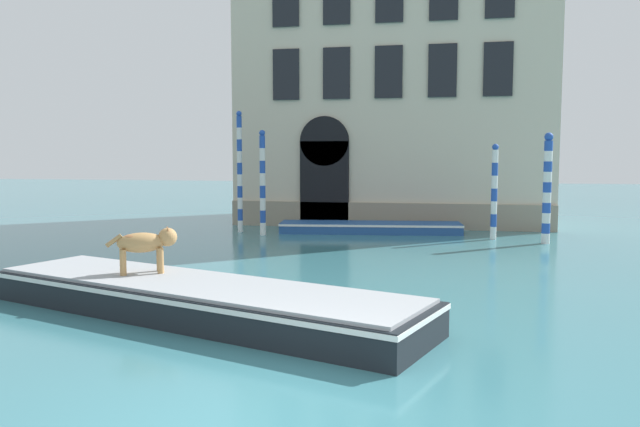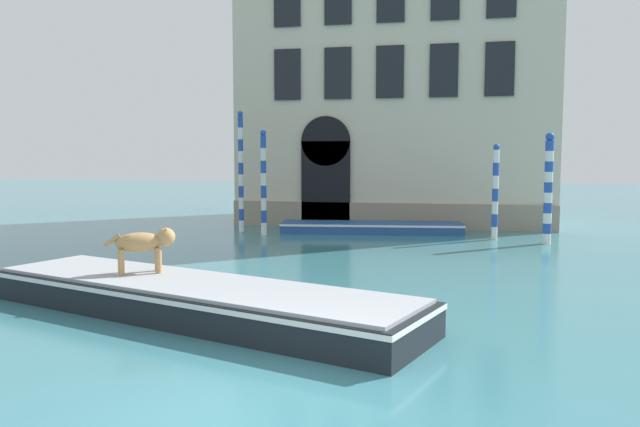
{
  "view_description": "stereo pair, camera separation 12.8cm",
  "coord_description": "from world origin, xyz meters",
  "px_view_note": "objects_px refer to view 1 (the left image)",
  "views": [
    {
      "loc": [
        1.96,
        -6.18,
        2.85
      ],
      "look_at": [
        -1.43,
        11.11,
        1.2
      ],
      "focal_mm": 35.0,
      "sensor_mm": 36.0,
      "label": 1
    },
    {
      "loc": [
        2.09,
        -6.15,
        2.85
      ],
      "look_at": [
        -1.43,
        11.11,
        1.2
      ],
      "focal_mm": 35.0,
      "sensor_mm": 36.0,
      "label": 2
    }
  ],
  "objects_px": {
    "mooring_pole_1": "(547,188)",
    "mooring_pole_3": "(494,191)",
    "boat_foreground": "(196,298)",
    "boat_moored_near_palazzo": "(370,227)",
    "dog_on_deck": "(146,243)",
    "mooring_pole_2": "(263,182)",
    "mooring_pole_0": "(240,171)"
  },
  "relations": [
    {
      "from": "mooring_pole_1",
      "to": "mooring_pole_3",
      "type": "distance_m",
      "value": 1.74
    },
    {
      "from": "boat_foreground",
      "to": "boat_moored_near_palazzo",
      "type": "relative_size",
      "value": 1.31
    },
    {
      "from": "dog_on_deck",
      "to": "mooring_pole_1",
      "type": "xyz_separation_m",
      "value": [
        8.82,
        10.16,
        0.62
      ]
    },
    {
      "from": "dog_on_deck",
      "to": "mooring_pole_2",
      "type": "xyz_separation_m",
      "value": [
        -0.78,
        10.49,
        0.7
      ]
    },
    {
      "from": "dog_on_deck",
      "to": "mooring_pole_3",
      "type": "height_order",
      "value": "mooring_pole_3"
    },
    {
      "from": "boat_foreground",
      "to": "mooring_pole_0",
      "type": "relative_size",
      "value": 1.98
    },
    {
      "from": "boat_moored_near_palazzo",
      "to": "dog_on_deck",
      "type": "bearing_deg",
      "value": -110.31
    },
    {
      "from": "dog_on_deck",
      "to": "mooring_pole_2",
      "type": "height_order",
      "value": "mooring_pole_2"
    },
    {
      "from": "boat_foreground",
      "to": "dog_on_deck",
      "type": "height_order",
      "value": "dog_on_deck"
    },
    {
      "from": "mooring_pole_0",
      "to": "mooring_pole_2",
      "type": "height_order",
      "value": "mooring_pole_0"
    },
    {
      "from": "dog_on_deck",
      "to": "mooring_pole_3",
      "type": "bearing_deg",
      "value": 27.22
    },
    {
      "from": "boat_foreground",
      "to": "mooring_pole_2",
      "type": "bearing_deg",
      "value": 119.56
    },
    {
      "from": "dog_on_deck",
      "to": "boat_moored_near_palazzo",
      "type": "height_order",
      "value": "dog_on_deck"
    },
    {
      "from": "dog_on_deck",
      "to": "boat_moored_near_palazzo",
      "type": "bearing_deg",
      "value": 47.04
    },
    {
      "from": "mooring_pole_1",
      "to": "mooring_pole_2",
      "type": "relative_size",
      "value": 0.96
    },
    {
      "from": "mooring_pole_0",
      "to": "mooring_pole_3",
      "type": "height_order",
      "value": "mooring_pole_0"
    },
    {
      "from": "mooring_pole_2",
      "to": "mooring_pole_0",
      "type": "bearing_deg",
      "value": 147.11
    },
    {
      "from": "mooring_pole_2",
      "to": "mooring_pole_3",
      "type": "xyz_separation_m",
      "value": [
        8.01,
        0.37,
        -0.25
      ]
    },
    {
      "from": "mooring_pole_1",
      "to": "mooring_pole_3",
      "type": "bearing_deg",
      "value": 155.91
    },
    {
      "from": "boat_foreground",
      "to": "mooring_pole_1",
      "type": "relative_size",
      "value": 2.48
    },
    {
      "from": "boat_moored_near_palazzo",
      "to": "mooring_pole_3",
      "type": "height_order",
      "value": "mooring_pole_3"
    },
    {
      "from": "boat_foreground",
      "to": "dog_on_deck",
      "type": "bearing_deg",
      "value": 172.68
    },
    {
      "from": "boat_moored_near_palazzo",
      "to": "mooring_pole_3",
      "type": "xyz_separation_m",
      "value": [
        4.31,
        -1.01,
        1.43
      ]
    },
    {
      "from": "mooring_pole_1",
      "to": "mooring_pole_3",
      "type": "relative_size",
      "value": 1.11
    },
    {
      "from": "boat_foreground",
      "to": "mooring_pole_0",
      "type": "height_order",
      "value": "mooring_pole_0"
    },
    {
      "from": "mooring_pole_0",
      "to": "mooring_pole_1",
      "type": "height_order",
      "value": "mooring_pole_0"
    },
    {
      "from": "dog_on_deck",
      "to": "mooring_pole_1",
      "type": "height_order",
      "value": "mooring_pole_1"
    },
    {
      "from": "boat_moored_near_palazzo",
      "to": "mooring_pole_1",
      "type": "xyz_separation_m",
      "value": [
        5.89,
        -1.72,
        1.6
      ]
    },
    {
      "from": "mooring_pole_2",
      "to": "dog_on_deck",
      "type": "bearing_deg",
      "value": -85.76
    },
    {
      "from": "mooring_pole_0",
      "to": "boat_foreground",
      "type": "bearing_deg",
      "value": -75.32
    },
    {
      "from": "mooring_pole_0",
      "to": "dog_on_deck",
      "type": "bearing_deg",
      "value": -80.57
    },
    {
      "from": "mooring_pole_2",
      "to": "mooring_pole_3",
      "type": "bearing_deg",
      "value": 2.66
    }
  ]
}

